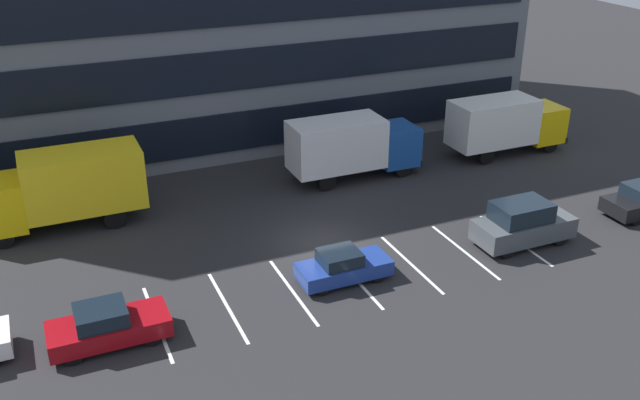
{
  "coord_description": "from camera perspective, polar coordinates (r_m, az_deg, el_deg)",
  "views": [
    {
      "loc": [
        -11.66,
        -26.53,
        15.84
      ],
      "look_at": [
        0.58,
        1.59,
        1.4
      ],
      "focal_mm": 39.74,
      "sensor_mm": 36.0,
      "label": 1
    }
  ],
  "objects": [
    {
      "name": "sedan_maroon",
      "position": [
        27.26,
        -16.75,
        -9.69
      ],
      "size": [
        4.33,
        1.81,
        1.55
      ],
      "color": "maroon",
      "rests_on": "ground_plane"
    },
    {
      "name": "box_truck_blue",
      "position": [
        39.22,
        2.6,
        4.46
      ],
      "size": [
        7.51,
        2.49,
        3.48
      ],
      "color": "#194799",
      "rests_on": "ground_plane"
    },
    {
      "name": "sedan_navy",
      "position": [
        29.83,
        1.85,
        -5.37
      ],
      "size": [
        3.94,
        1.65,
        1.41
      ],
      "color": "navy",
      "rests_on": "ground_plane"
    },
    {
      "name": "ground_plane",
      "position": [
        33.03,
        0.18,
        -3.45
      ],
      "size": [
        120.0,
        120.0,
        0.0
      ],
      "primitive_type": "plane",
      "color": "#262628"
    },
    {
      "name": "lot_markings",
      "position": [
        30.4,
        2.73,
        -6.22
      ],
      "size": [
        16.94,
        5.4,
        0.01
      ],
      "color": "silver",
      "rests_on": "ground_plane"
    },
    {
      "name": "suv_charcoal",
      "position": [
        33.81,
        16.01,
        -1.85
      ],
      "size": [
        4.66,
        1.97,
        2.11
      ],
      "color": "#474C51",
      "rests_on": "ground_plane"
    },
    {
      "name": "box_truck_yellow_all",
      "position": [
        35.77,
        -20.09,
        1.0
      ],
      "size": [
        8.03,
        2.66,
        3.72
      ],
      "color": "yellow",
      "rests_on": "ground_plane"
    },
    {
      "name": "box_truck_yellow",
      "position": [
        44.16,
        14.72,
        6.03
      ],
      "size": [
        7.47,
        2.47,
        3.46
      ],
      "color": "yellow",
      "rests_on": "ground_plane"
    }
  ]
}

